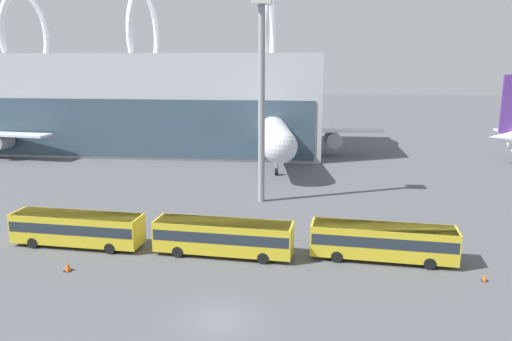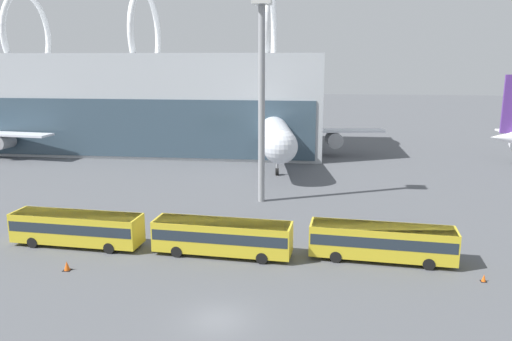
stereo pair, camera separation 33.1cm
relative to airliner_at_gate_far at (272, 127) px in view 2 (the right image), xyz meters
The scene contains 9 objects.
ground_plane 57.06m from the airliner_at_gate_far, 88.66° to the right, with size 440.00×440.00×0.00m, color #515459.
terminal_building 48.30m from the airliner_at_gate_far, behind, with size 112.84×23.79×29.57m.
airliner_at_gate_far is the anchor object (origin of this frame).
shuttle_bus_0 47.28m from the airliner_at_gate_far, 107.42° to the right, with size 12.32×3.65×3.06m.
shuttle_bus_1 45.79m from the airliner_at_gate_far, 90.49° to the right, with size 12.34×3.74×3.06m.
shuttle_bus_2 47.30m from the airliner_at_gate_far, 73.58° to the right, with size 12.35×3.85×3.06m.
floodlight_mast 29.40m from the airliner_at_gate_far, 87.59° to the right, with size 2.17×2.17×23.40m.
traffic_cone_0 53.12m from the airliner_at_gate_far, 66.90° to the right, with size 0.46×0.46×0.59m.
traffic_cone_1 52.17m from the airliner_at_gate_far, 103.84° to the right, with size 0.65×0.65×0.78m.
Camera 2 is at (6.06, -29.56, 16.89)m, focal length 35.00 mm.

